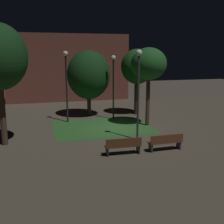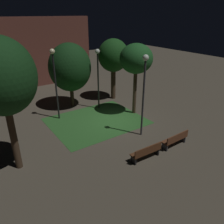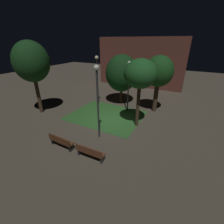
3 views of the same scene
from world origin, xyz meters
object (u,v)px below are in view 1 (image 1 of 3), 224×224
(bench_lawn_edge, at_px, (123,145))
(tree_tall_center, at_px, (137,67))
(lamp_post_plaza_east, at_px, (113,77))
(bench_path_side, at_px, (166,142))
(tree_near_wall, at_px, (149,64))
(lamp_post_plaza_west, at_px, (66,75))
(lamp_post_path_center, at_px, (138,81))
(tree_right_canopy, at_px, (89,75))

(bench_lawn_edge, distance_m, tree_tall_center, 10.14)
(bench_lawn_edge, relative_size, lamp_post_plaza_east, 0.38)
(lamp_post_plaza_east, bearing_deg, tree_tall_center, 29.07)
(tree_tall_center, bearing_deg, bench_path_side, -100.54)
(tree_near_wall, bearing_deg, lamp_post_plaza_west, 155.66)
(tree_near_wall, bearing_deg, lamp_post_path_center, -121.86)
(tree_near_wall, distance_m, lamp_post_plaza_west, 5.83)
(bench_lawn_edge, bearing_deg, lamp_post_plaza_west, 104.19)
(tree_tall_center, height_order, lamp_post_plaza_west, tree_tall_center)
(tree_right_canopy, bearing_deg, lamp_post_path_center, -77.79)
(lamp_post_plaza_east, bearing_deg, tree_near_wall, -52.17)
(tree_right_canopy, xyz_separation_m, lamp_post_plaza_east, (1.53, -1.76, -0.03))
(tree_tall_center, distance_m, lamp_post_plaza_west, 5.96)
(bench_path_side, distance_m, tree_near_wall, 6.40)
(lamp_post_plaza_west, bearing_deg, tree_right_canopy, 41.65)
(tree_near_wall, bearing_deg, bench_path_side, -101.96)
(bench_path_side, bearing_deg, lamp_post_plaza_east, 95.61)
(bench_lawn_edge, distance_m, lamp_post_path_center, 3.98)
(tree_tall_center, relative_size, tree_near_wall, 0.99)
(bench_lawn_edge, distance_m, tree_near_wall, 7.15)
(lamp_post_plaza_east, bearing_deg, bench_lawn_edge, -101.87)
(tree_tall_center, distance_m, lamp_post_plaza_east, 2.76)
(bench_path_side, bearing_deg, bench_lawn_edge, 180.00)
(bench_lawn_edge, height_order, lamp_post_path_center, lamp_post_path_center)
(bench_path_side, distance_m, tree_right_canopy, 9.87)
(lamp_post_path_center, bearing_deg, bench_path_side, -71.21)
(bench_path_side, height_order, tree_near_wall, tree_near_wall)
(tree_tall_center, relative_size, lamp_post_plaza_west, 1.04)
(tree_tall_center, bearing_deg, tree_right_canopy, 173.36)
(bench_path_side, height_order, tree_tall_center, tree_tall_center)
(lamp_post_path_center, relative_size, lamp_post_plaza_west, 1.01)
(lamp_post_plaza_west, bearing_deg, bench_lawn_edge, -75.81)
(tree_right_canopy, xyz_separation_m, lamp_post_path_center, (1.52, -7.02, 0.17))
(tree_right_canopy, bearing_deg, bench_path_side, -76.20)
(lamp_post_path_center, bearing_deg, lamp_post_plaza_east, 89.90)
(bench_path_side, xyz_separation_m, tree_right_canopy, (-2.26, 9.19, 2.79))
(lamp_post_plaza_west, height_order, lamp_post_plaza_east, lamp_post_plaza_west)
(bench_lawn_edge, bearing_deg, tree_tall_center, 65.86)
(bench_path_side, bearing_deg, tree_right_canopy, 103.80)
(bench_lawn_edge, distance_m, bench_path_side, 2.29)
(tree_right_canopy, bearing_deg, lamp_post_plaza_east, -49.05)
(bench_path_side, bearing_deg, tree_tall_center, 79.46)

